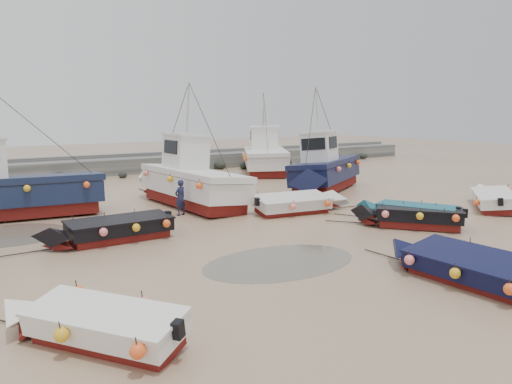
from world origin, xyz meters
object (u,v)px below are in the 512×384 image
(cabin_boat_1, at_px, (186,179))
(dinghy_2, at_px, (408,210))
(dinghy_4, at_px, (110,227))
(dinghy_0, at_px, (94,318))
(cabin_boat_2, at_px, (324,169))
(cabin_boat_3, at_px, (265,156))
(dinghy_6, at_px, (410,214))
(person, at_px, (181,215))
(dinghy_5, at_px, (298,201))
(dinghy_1, at_px, (465,262))
(dinghy_3, at_px, (494,197))

(cabin_boat_1, bearing_deg, dinghy_2, -59.37)
(dinghy_4, relative_size, cabin_boat_1, 0.59)
(dinghy_0, height_order, cabin_boat_2, cabin_boat_2)
(dinghy_2, distance_m, cabin_boat_3, 19.12)
(dinghy_6, relative_size, person, 2.92)
(dinghy_0, bearing_deg, dinghy_6, -20.50)
(dinghy_5, relative_size, person, 3.51)
(dinghy_1, relative_size, cabin_boat_3, 0.63)
(person, bearing_deg, dinghy_2, 116.52)
(dinghy_4, xyz_separation_m, cabin_boat_2, (14.47, 4.46, 0.80))
(dinghy_4, height_order, dinghy_6, same)
(dinghy_6, height_order, cabin_boat_2, cabin_boat_2)
(dinghy_1, height_order, dinghy_5, same)
(dinghy_2, xyz_separation_m, person, (-7.47, 6.97, -0.56))
(dinghy_4, distance_m, dinghy_6, 12.05)
(dinghy_3, relative_size, dinghy_5, 0.98)
(cabin_boat_1, bearing_deg, dinghy_4, -139.80)
(dinghy_2, height_order, cabin_boat_2, cabin_boat_2)
(dinghy_1, xyz_separation_m, dinghy_5, (2.18, 10.22, 0.00))
(dinghy_1, distance_m, person, 13.09)
(dinghy_0, height_order, dinghy_4, same)
(dinghy_1, height_order, cabin_boat_2, cabin_boat_2)
(cabin_boat_2, bearing_deg, person, 69.15)
(dinghy_6, xyz_separation_m, person, (-6.88, 7.55, -0.55))
(dinghy_5, distance_m, cabin_boat_3, 16.03)
(person, bearing_deg, dinghy_0, 36.12)
(dinghy_4, distance_m, person, 5.13)
(dinghy_5, xyz_separation_m, cabin_boat_1, (-3.47, 4.89, 0.78))
(dinghy_0, distance_m, cabin_boat_2, 21.37)
(cabin_boat_1, bearing_deg, dinghy_1, -87.35)
(cabin_boat_1, bearing_deg, dinghy_5, -56.86)
(dinghy_3, xyz_separation_m, dinghy_6, (-7.04, -0.52, 0.02))
(dinghy_0, xyz_separation_m, person, (7.14, 10.81, -0.55))
(dinghy_3, height_order, dinghy_5, same)
(dinghy_0, relative_size, dinghy_6, 1.03)
(dinghy_3, bearing_deg, cabin_boat_3, 145.15)
(dinghy_2, xyz_separation_m, cabin_boat_2, (2.79, 8.56, 0.79))
(dinghy_0, height_order, cabin_boat_1, cabin_boat_1)
(dinghy_1, bearing_deg, dinghy_4, 124.08)
(dinghy_2, bearing_deg, dinghy_1, -154.41)
(dinghy_2, bearing_deg, cabin_boat_2, 46.55)
(dinghy_2, height_order, dinghy_6, same)
(dinghy_4, height_order, dinghy_5, same)
(dinghy_5, distance_m, cabin_boat_1, 6.05)
(cabin_boat_3, bearing_deg, cabin_boat_2, -73.21)
(dinghy_2, distance_m, person, 10.23)
(dinghy_5, relative_size, cabin_boat_1, 0.56)
(dinghy_5, distance_m, dinghy_6, 5.35)
(person, bearing_deg, dinghy_5, 132.05)
(dinghy_2, bearing_deg, dinghy_0, 169.30)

